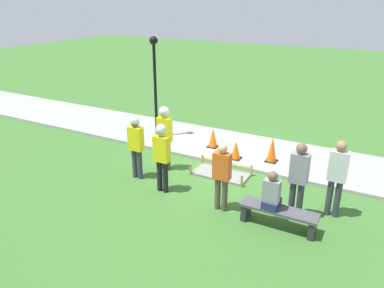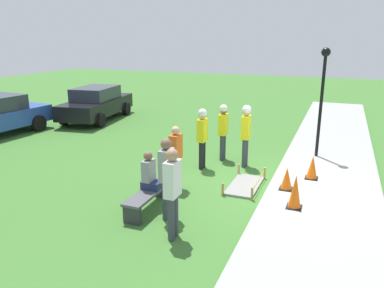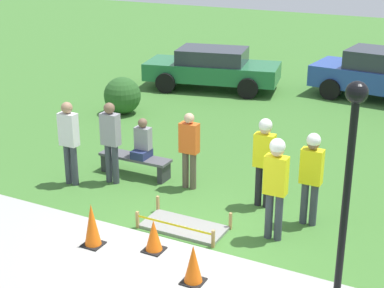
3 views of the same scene
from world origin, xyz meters
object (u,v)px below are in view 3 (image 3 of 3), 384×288
Objects in this scene: parked_car_green at (212,68)px; bystander_in_white_shirt at (111,138)px; traffic_cone_near_patch at (92,225)px; bystander_in_gray_shirt at (69,138)px; traffic_cone_sidewalk_edge at (193,264)px; worker_assistant at (311,171)px; parked_car_blue at (382,74)px; traffic_cone_far_patch at (154,236)px; lamppost_near at (349,170)px; bystander_in_orange_shirt at (189,146)px; worker_supervisor at (276,179)px; person_seated_on_bench at (142,142)px; park_bench at (135,162)px; worker_trainee at (264,154)px.

bystander_in_white_shirt is at bearing -92.05° from parked_car_green.
bystander_in_gray_shirt is (-2.09, 2.08, 0.58)m from traffic_cone_near_patch.
traffic_cone_sidewalk_edge is 3.09m from worker_assistant.
traffic_cone_far_patch is at bearing -92.08° from parked_car_blue.
lamppost_near is 0.72× the size of parked_car_green.
traffic_cone_near_patch is 2.07m from traffic_cone_sidewalk_edge.
bystander_in_orange_shirt is 0.35× the size of parked_car_green.
worker_supervisor is 4.05m from bystander_in_white_shirt.
bystander_in_white_shirt is at bearing 136.94° from traffic_cone_far_patch.
lamppost_near reaches higher than traffic_cone_far_patch.
traffic_cone_sidewalk_edge is at bearing -27.71° from traffic_cone_far_patch.
worker_supervisor is at bearing -70.80° from parked_car_green.
person_seated_on_bench is 0.19× the size of parked_car_green.
worker_supervisor is at bearing -115.21° from worker_assistant.
park_bench is 0.91× the size of bystander_in_gray_shirt.
park_bench is 3.21m from worker_trainee.
traffic_cone_sidewalk_edge is at bearing -28.91° from bystander_in_gray_shirt.
lamppost_near is (4.25, -0.18, 1.91)m from traffic_cone_near_patch.
traffic_cone_near_patch is 4.66m from lamppost_near.
person_seated_on_bench is at bearing 131.57° from traffic_cone_sidewalk_edge.
lamppost_near is at bearing -39.28° from bystander_in_orange_shirt.
worker_assistant is at bearing 64.79° from worker_supervisor.
worker_supervisor is 0.43× the size of parked_car_blue.
worker_supervisor is at bearing -10.53° from bystander_in_white_shirt.
traffic_cone_sidewalk_edge is at bearing -78.21° from parked_car_green.
traffic_cone_sidewalk_edge is 0.36× the size of worker_assistant.
bystander_in_orange_shirt reaches higher than parked_car_blue.
traffic_cone_near_patch is 0.47× the size of bystander_in_orange_shirt.
worker_supervisor reaches higher than bystander_in_white_shirt.
traffic_cone_far_patch is 0.12× the size of parked_car_green.
bystander_in_orange_shirt is at bearing 22.81° from bystander_in_gray_shirt.
bystander_in_orange_shirt is at bearing 84.95° from traffic_cone_near_patch.
park_bench is 0.35× the size of parked_car_green.
bystander_in_white_shirt is (-1.36, 2.56, 0.55)m from traffic_cone_near_patch.
traffic_cone_near_patch is at bearing 174.14° from traffic_cone_sidewalk_edge.
bystander_in_orange_shirt is 8.26m from parked_car_green.
bystander_in_gray_shirt is at bearing -157.19° from bystander_in_orange_shirt.
worker_assistant is (1.99, 2.32, 0.70)m from traffic_cone_far_patch.
lamppost_near is (5.21, -3.36, 1.59)m from person_seated_on_bench.
parked_car_green is (-7.08, 10.90, -1.65)m from lamppost_near.
bystander_in_orange_shirt is (0.27, 3.07, 0.46)m from traffic_cone_near_patch.
person_seated_on_bench is 7.77m from parked_car_green.
bystander_in_gray_shirt is (-4.07, -0.90, -0.04)m from worker_trainee.
worker_supervisor is 10.28m from parked_car_blue.
bystander_in_gray_shirt is 0.54× the size of lamppost_near.
bystander_in_gray_shirt reaches higher than person_seated_on_bench.
parked_car_green is at bearing 94.91° from bystander_in_gray_shirt.
traffic_cone_near_patch is 1.36× the size of traffic_cone_far_patch.
traffic_cone_sidewalk_edge is (1.03, -0.54, 0.04)m from traffic_cone_far_patch.
bystander_in_white_shirt is 0.53× the size of lamppost_near.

